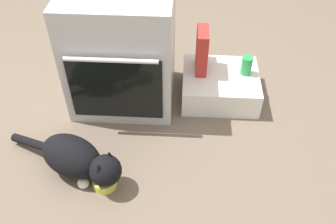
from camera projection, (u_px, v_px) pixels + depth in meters
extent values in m
plane|color=#6B5B4C|center=(125.00, 149.00, 2.09)|extent=(8.00, 8.00, 0.00)
cube|color=#B7BABF|center=(122.00, 48.00, 2.18)|extent=(0.61, 0.53, 0.73)
cube|color=black|center=(116.00, 90.00, 2.05)|extent=(0.52, 0.01, 0.40)
cylinder|color=silver|center=(111.00, 60.00, 1.87)|extent=(0.49, 0.02, 0.02)
cube|color=white|center=(220.00, 86.00, 2.37)|extent=(0.48, 0.42, 0.17)
cylinder|color=#D1D14C|center=(105.00, 182.00, 1.90)|extent=(0.12, 0.12, 0.05)
sphere|color=brown|center=(104.00, 180.00, 1.89)|extent=(0.07, 0.07, 0.07)
ellipsoid|color=black|center=(72.00, 156.00, 1.90)|extent=(0.40, 0.34, 0.21)
sphere|color=black|center=(106.00, 170.00, 1.81)|extent=(0.16, 0.16, 0.16)
cone|color=black|center=(110.00, 156.00, 1.80)|extent=(0.06, 0.06, 0.07)
cone|color=black|center=(99.00, 169.00, 1.74)|extent=(0.06, 0.06, 0.07)
cylinder|color=black|center=(32.00, 143.00, 2.04)|extent=(0.29, 0.17, 0.11)
sphere|color=silver|center=(97.00, 167.00, 1.97)|extent=(0.06, 0.06, 0.06)
sphere|color=silver|center=(83.00, 183.00, 1.89)|extent=(0.06, 0.06, 0.06)
cube|color=#B72D28|center=(202.00, 51.00, 2.25)|extent=(0.07, 0.18, 0.28)
cylinder|color=green|center=(247.00, 65.00, 2.28)|extent=(0.07, 0.07, 0.12)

